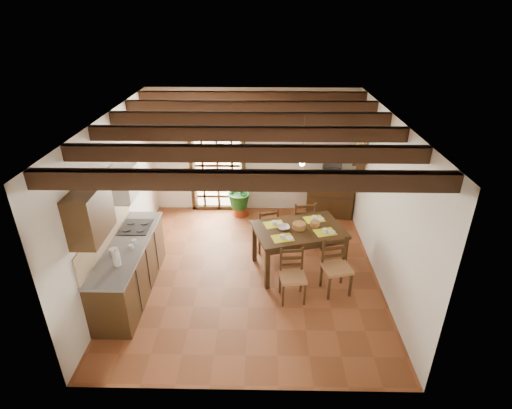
{
  "coord_description": "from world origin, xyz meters",
  "views": [
    {
      "loc": [
        0.21,
        -5.93,
        4.33
      ],
      "look_at": [
        0.1,
        0.4,
        1.15
      ],
      "focal_mm": 28.0,
      "sensor_mm": 36.0,
      "label": 1
    }
  ],
  "objects_px": {
    "chair_far_left": "(265,236)",
    "potted_plant": "(240,192)",
    "chair_far_right": "(302,230)",
    "sideboard": "(330,197)",
    "dining_table": "(299,234)",
    "chair_near_left": "(292,284)",
    "chair_near_right": "(336,276)",
    "kitchen_counter": "(130,268)",
    "crt_tv": "(332,172)",
    "pendant_lamp": "(302,159)"
  },
  "relations": [
    {
      "from": "crt_tv",
      "to": "chair_near_right",
      "type": "bearing_deg",
      "value": -82.67
    },
    {
      "from": "chair_near_right",
      "to": "crt_tv",
      "type": "height_order",
      "value": "crt_tv"
    },
    {
      "from": "potted_plant",
      "to": "pendant_lamp",
      "type": "xyz_separation_m",
      "value": [
        1.14,
        -1.96,
        1.51
      ]
    },
    {
      "from": "kitchen_counter",
      "to": "pendant_lamp",
      "type": "distance_m",
      "value": 3.34
    },
    {
      "from": "chair_far_left",
      "to": "crt_tv",
      "type": "relative_size",
      "value": 1.88
    },
    {
      "from": "chair_far_right",
      "to": "crt_tv",
      "type": "xyz_separation_m",
      "value": [
        0.72,
        1.24,
        0.75
      ]
    },
    {
      "from": "chair_far_right",
      "to": "sideboard",
      "type": "height_order",
      "value": "chair_far_right"
    },
    {
      "from": "crt_tv",
      "to": "potted_plant",
      "type": "relative_size",
      "value": 0.22
    },
    {
      "from": "dining_table",
      "to": "crt_tv",
      "type": "bearing_deg",
      "value": 51.5
    },
    {
      "from": "chair_near_right",
      "to": "sideboard",
      "type": "xyz_separation_m",
      "value": [
        0.29,
        2.75,
        0.14
      ]
    },
    {
      "from": "sideboard",
      "to": "kitchen_counter",
      "type": "bearing_deg",
      "value": -135.86
    },
    {
      "from": "chair_far_right",
      "to": "pendant_lamp",
      "type": "height_order",
      "value": "pendant_lamp"
    },
    {
      "from": "kitchen_counter",
      "to": "chair_far_left",
      "type": "relative_size",
      "value": 2.49
    },
    {
      "from": "kitchen_counter",
      "to": "chair_near_left",
      "type": "distance_m",
      "value": 2.67
    },
    {
      "from": "kitchen_counter",
      "to": "chair_near_right",
      "type": "relative_size",
      "value": 2.38
    },
    {
      "from": "dining_table",
      "to": "chair_near_left",
      "type": "xyz_separation_m",
      "value": [
        -0.15,
        -0.86,
        -0.45
      ]
    },
    {
      "from": "pendant_lamp",
      "to": "potted_plant",
      "type": "bearing_deg",
      "value": 120.2
    },
    {
      "from": "chair_far_right",
      "to": "sideboard",
      "type": "distance_m",
      "value": 1.45
    },
    {
      "from": "chair_near_left",
      "to": "chair_far_left",
      "type": "bearing_deg",
      "value": 99.68
    },
    {
      "from": "chair_near_left",
      "to": "pendant_lamp",
      "type": "xyz_separation_m",
      "value": [
        0.15,
        0.96,
        1.8
      ]
    },
    {
      "from": "dining_table",
      "to": "chair_near_right",
      "type": "height_order",
      "value": "chair_near_right"
    },
    {
      "from": "crt_tv",
      "to": "pendant_lamp",
      "type": "height_order",
      "value": "pendant_lamp"
    },
    {
      "from": "potted_plant",
      "to": "crt_tv",
      "type": "bearing_deg",
      "value": 1.01
    },
    {
      "from": "chair_near_right",
      "to": "pendant_lamp",
      "type": "relative_size",
      "value": 1.12
    },
    {
      "from": "dining_table",
      "to": "chair_far_right",
      "type": "xyz_separation_m",
      "value": [
        0.15,
        0.86,
        -0.42
      ]
    },
    {
      "from": "chair_near_left",
      "to": "potted_plant",
      "type": "height_order",
      "value": "potted_plant"
    },
    {
      "from": "dining_table",
      "to": "crt_tv",
      "type": "distance_m",
      "value": 2.3
    },
    {
      "from": "chair_near_right",
      "to": "pendant_lamp",
      "type": "xyz_separation_m",
      "value": [
        -0.58,
        0.75,
        1.78
      ]
    },
    {
      "from": "chair_near_left",
      "to": "sideboard",
      "type": "xyz_separation_m",
      "value": [
        1.03,
        2.96,
        0.16
      ]
    },
    {
      "from": "chair_near_left",
      "to": "chair_far_right",
      "type": "bearing_deg",
      "value": 73.75
    },
    {
      "from": "kitchen_counter",
      "to": "chair_near_left",
      "type": "relative_size",
      "value": 2.56
    },
    {
      "from": "crt_tv",
      "to": "potted_plant",
      "type": "xyz_separation_m",
      "value": [
        -2.02,
        -0.04,
        -0.49
      ]
    },
    {
      "from": "chair_near_left",
      "to": "chair_far_left",
      "type": "distance_m",
      "value": 1.57
    },
    {
      "from": "chair_near_left",
      "to": "sideboard",
      "type": "height_order",
      "value": "chair_near_left"
    },
    {
      "from": "kitchen_counter",
      "to": "sideboard",
      "type": "bearing_deg",
      "value": 37.45
    },
    {
      "from": "kitchen_counter",
      "to": "pendant_lamp",
      "type": "height_order",
      "value": "pendant_lamp"
    },
    {
      "from": "chair_far_left",
      "to": "kitchen_counter",
      "type": "bearing_deg",
      "value": 11.26
    },
    {
      "from": "dining_table",
      "to": "crt_tv",
      "type": "relative_size",
      "value": 3.61
    },
    {
      "from": "kitchen_counter",
      "to": "crt_tv",
      "type": "height_order",
      "value": "kitchen_counter"
    },
    {
      "from": "crt_tv",
      "to": "potted_plant",
      "type": "height_order",
      "value": "potted_plant"
    },
    {
      "from": "sideboard",
      "to": "crt_tv",
      "type": "height_order",
      "value": "crt_tv"
    },
    {
      "from": "chair_far_left",
      "to": "chair_far_right",
      "type": "xyz_separation_m",
      "value": [
        0.73,
        0.21,
        0.02
      ]
    },
    {
      "from": "sideboard",
      "to": "chair_near_right",
      "type": "bearing_deg",
      "value": -89.42
    },
    {
      "from": "chair_far_left",
      "to": "potted_plant",
      "type": "xyz_separation_m",
      "value": [
        -0.56,
        1.41,
        0.29
      ]
    },
    {
      "from": "chair_near_right",
      "to": "chair_far_right",
      "type": "distance_m",
      "value": 1.56
    },
    {
      "from": "pendant_lamp",
      "to": "sideboard",
      "type": "bearing_deg",
      "value": 66.38
    },
    {
      "from": "kitchen_counter",
      "to": "crt_tv",
      "type": "xyz_separation_m",
      "value": [
        3.69,
        2.82,
        0.58
      ]
    },
    {
      "from": "dining_table",
      "to": "chair_far_right",
      "type": "relative_size",
      "value": 1.79
    },
    {
      "from": "chair_near_left",
      "to": "potted_plant",
      "type": "bearing_deg",
      "value": 102.55
    },
    {
      "from": "chair_near_right",
      "to": "chair_far_left",
      "type": "xyz_separation_m",
      "value": [
        -1.16,
        1.3,
        -0.01
      ]
    }
  ]
}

